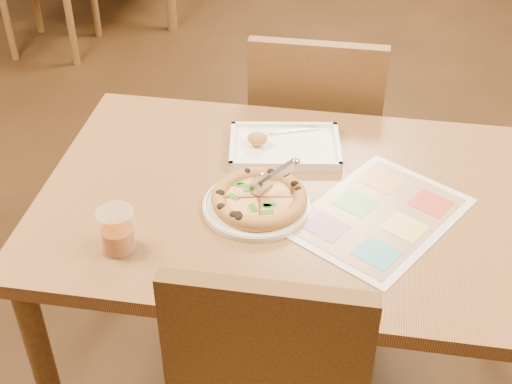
% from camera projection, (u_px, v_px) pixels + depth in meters
% --- Properties ---
extents(dining_table, '(1.30, 0.85, 0.72)m').
position_uv_depth(dining_table, '(295.00, 222.00, 1.86)').
color(dining_table, '#91603A').
rests_on(dining_table, ground).
extents(chair_far, '(0.42, 0.42, 0.47)m').
position_uv_depth(chair_far, '(316.00, 123.00, 2.37)').
color(chair_far, brown).
rests_on(chair_far, ground).
extents(plate, '(0.34, 0.34, 0.01)m').
position_uv_depth(plate, '(256.00, 206.00, 1.76)').
color(plate, white).
rests_on(plate, dining_table).
extents(pizza, '(0.24, 0.24, 0.04)m').
position_uv_depth(pizza, '(259.00, 198.00, 1.76)').
color(pizza, '#C57A43').
rests_on(pizza, plate).
extents(pizza_cutter, '(0.11, 0.09, 0.08)m').
position_uv_depth(pizza_cutter, '(273.00, 177.00, 1.74)').
color(pizza_cutter, silver).
rests_on(pizza_cutter, pizza).
extents(appetizer_tray, '(0.33, 0.25, 0.06)m').
position_uv_depth(appetizer_tray, '(283.00, 147.00, 1.96)').
color(appetizer_tray, white).
rests_on(appetizer_tray, dining_table).
extents(glass_tumbler, '(0.09, 0.09, 0.11)m').
position_uv_depth(glass_tumbler, '(118.00, 233.00, 1.62)').
color(glass_tumbler, '#89390A').
rests_on(glass_tumbler, dining_table).
extents(menu, '(0.48, 0.52, 0.00)m').
position_uv_depth(menu, '(380.00, 215.00, 1.74)').
color(menu, silver).
rests_on(menu, dining_table).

